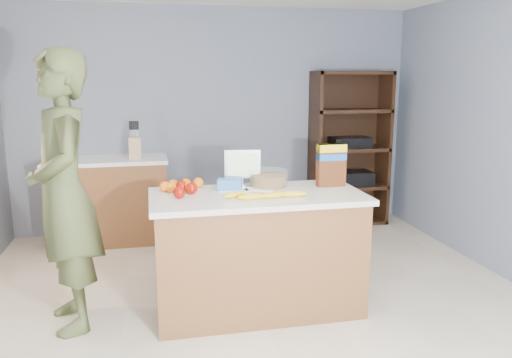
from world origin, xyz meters
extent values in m
cube|color=beige|center=(0.00, 0.00, 0.00)|extent=(4.50, 5.00, 0.02)
cube|color=slate|center=(0.00, 2.50, 1.25)|extent=(4.50, 0.02, 2.50)
cube|color=brown|center=(0.00, 0.30, 0.43)|extent=(1.50, 0.70, 0.86)
cube|color=silver|center=(0.00, 0.30, 0.88)|extent=(1.56, 0.76, 0.04)
cube|color=black|center=(0.00, 0.30, 0.05)|extent=(1.46, 0.66, 0.10)
cube|color=brown|center=(-1.20, 2.20, 0.43)|extent=(1.20, 0.60, 0.86)
cube|color=white|center=(-1.20, 2.20, 0.88)|extent=(1.24, 0.62, 0.04)
cube|color=black|center=(1.55, 2.48, 0.90)|extent=(0.90, 0.04, 1.80)
cube|color=black|center=(1.12, 2.30, 0.90)|extent=(0.04, 0.40, 1.80)
cube|color=black|center=(1.98, 2.30, 0.90)|extent=(0.04, 0.40, 1.80)
cube|color=black|center=(1.55, 2.30, 0.02)|extent=(0.90, 0.40, 0.04)
cube|color=black|center=(1.55, 2.30, 0.45)|extent=(0.90, 0.40, 0.04)
cube|color=black|center=(1.55, 2.30, 0.90)|extent=(0.90, 0.40, 0.04)
cube|color=black|center=(1.55, 2.30, 1.35)|extent=(0.90, 0.40, 0.04)
cube|color=black|center=(1.55, 2.30, 1.78)|extent=(0.90, 0.40, 0.04)
cube|color=black|center=(1.55, 2.30, 0.55)|extent=(0.55, 0.32, 0.16)
cube|color=black|center=(1.55, 2.30, 0.98)|extent=(0.45, 0.30, 0.12)
imported|color=#48512B|center=(-1.34, 0.34, 0.96)|extent=(0.64, 0.80, 1.93)
cube|color=tan|center=(-0.91, 2.13, 1.01)|extent=(0.12, 0.10, 0.22)
cylinder|color=black|center=(-0.95, 2.13, 1.17)|extent=(0.02, 0.02, 0.09)
cylinder|color=black|center=(-0.93, 2.13, 1.17)|extent=(0.02, 0.02, 0.09)
cylinder|color=black|center=(-0.91, 2.13, 1.17)|extent=(0.02, 0.02, 0.09)
cylinder|color=black|center=(-0.89, 2.13, 1.17)|extent=(0.02, 0.02, 0.09)
cylinder|color=black|center=(-0.87, 2.13, 1.17)|extent=(0.02, 0.02, 0.09)
cube|color=white|center=(-0.15, 0.44, 0.90)|extent=(0.22, 0.12, 0.00)
cube|color=white|center=(0.04, 0.42, 0.90)|extent=(0.25, 0.19, 0.00)
ellipsoid|color=yellow|center=(-0.18, 0.21, 0.92)|extent=(0.20, 0.14, 0.04)
ellipsoid|color=yellow|center=(-0.08, 0.13, 0.92)|extent=(0.20, 0.06, 0.04)
ellipsoid|color=yellow|center=(0.08, 0.15, 0.92)|extent=(0.20, 0.08, 0.04)
ellipsoid|color=yellow|center=(0.23, 0.15, 0.92)|extent=(0.20, 0.06, 0.04)
sphere|color=#960E04|center=(-0.53, 0.48, 0.94)|extent=(0.09, 0.09, 0.09)
sphere|color=#960E04|center=(-0.47, 0.39, 0.94)|extent=(0.09, 0.09, 0.09)
sphere|color=#960E04|center=(-0.57, 0.28, 0.94)|extent=(0.09, 0.09, 0.09)
sphere|color=orange|center=(-0.62, 0.47, 0.94)|extent=(0.08, 0.08, 0.08)
sphere|color=orange|center=(-0.59, 0.56, 0.94)|extent=(0.08, 0.08, 0.08)
sphere|color=orange|center=(-0.49, 0.48, 0.94)|extent=(0.08, 0.08, 0.08)
sphere|color=orange|center=(-0.50, 0.57, 0.94)|extent=(0.08, 0.08, 0.08)
sphere|color=orange|center=(-0.66, 0.51, 0.94)|extent=(0.08, 0.08, 0.08)
sphere|color=orange|center=(-0.52, 0.49, 0.94)|extent=(0.08, 0.08, 0.08)
sphere|color=orange|center=(-0.40, 0.59, 0.94)|extent=(0.08, 0.08, 0.08)
cube|color=blue|center=(-0.18, 0.48, 0.94)|extent=(0.20, 0.16, 0.08)
cylinder|color=#267219|center=(0.14, 0.52, 0.95)|extent=(0.27, 0.27, 0.09)
cylinder|color=white|center=(0.14, 0.52, 0.97)|extent=(0.30, 0.30, 0.13)
cylinder|color=silver|center=(-0.05, 0.61, 0.91)|extent=(0.12, 0.12, 0.01)
cylinder|color=silver|center=(-0.05, 0.61, 0.94)|extent=(0.02, 0.02, 0.05)
cube|color=silver|center=(-0.05, 0.61, 1.07)|extent=(0.28, 0.07, 0.22)
cube|color=yellow|center=(-0.06, 0.59, 1.07)|extent=(0.24, 0.04, 0.18)
cube|color=#592B14|center=(0.62, 0.43, 1.07)|extent=(0.22, 0.08, 0.33)
cube|color=yellow|center=(0.62, 0.43, 1.20)|extent=(0.22, 0.09, 0.06)
cube|color=blue|center=(0.62, 0.43, 1.13)|extent=(0.22, 0.09, 0.05)
camera|label=1|loc=(-0.76, -3.17, 1.75)|focal=35.00mm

